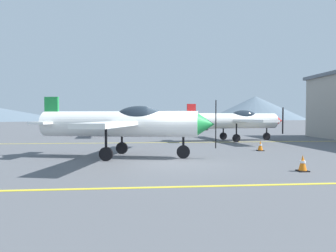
{
  "coord_description": "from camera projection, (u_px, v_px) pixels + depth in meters",
  "views": [
    {
      "loc": [
        -1.52,
        -12.55,
        1.96
      ],
      "look_at": [
        0.53,
        10.0,
        1.2
      ],
      "focal_mm": 31.02,
      "sensor_mm": 36.0,
      "label": 1
    }
  ],
  "objects": [
    {
      "name": "traffic_cone_side",
      "position": [
        260.0,
        146.0,
        16.45
      ],
      "size": [
        0.36,
        0.36,
        0.59
      ],
      "color": "black",
      "rests_on": "ground_plane"
    },
    {
      "name": "airplane_near",
      "position": [
        126.0,
        123.0,
        13.77
      ],
      "size": [
        8.52,
        9.7,
        2.91
      ],
      "color": "white",
      "rests_on": "ground_plane"
    },
    {
      "name": "car_sedan",
      "position": [
        195.0,
        124.0,
        40.19
      ],
      "size": [
        4.49,
        4.08,
        1.62
      ],
      "color": "black",
      "rests_on": "ground_plane"
    },
    {
      "name": "apron_line_near",
      "position": [
        197.0,
        187.0,
        8.06
      ],
      "size": [
        80.0,
        0.16,
        0.01
      ],
      "primitive_type": "cube",
      "color": "yellow",
      "rests_on": "ground_plane"
    },
    {
      "name": "traffic_cone_front",
      "position": [
        303.0,
        163.0,
        10.29
      ],
      "size": [
        0.36,
        0.36,
        0.59
      ],
      "color": "black",
      "rests_on": "ground_plane"
    },
    {
      "name": "airplane_far",
      "position": [
        102.0,
        119.0,
        29.74
      ],
      "size": [
        8.5,
        9.75,
        2.91
      ],
      "color": "silver",
      "rests_on": "ground_plane"
    },
    {
      "name": "ground_plane",
      "position": [
        177.0,
        161.0,
        12.7
      ],
      "size": [
        400.0,
        400.0,
        0.0
      ],
      "primitive_type": "plane",
      "color": "#54565B"
    },
    {
      "name": "hill_centerleft",
      "position": [
        255.0,
        108.0,
        169.33
      ],
      "size": [
        56.8,
        56.8,
        13.66
      ],
      "primitive_type": "cone",
      "color": "slate",
      "rests_on": "ground_plane"
    },
    {
      "name": "airplane_mid",
      "position": [
        236.0,
        120.0,
        23.17
      ],
      "size": [
        8.5,
        9.75,
        2.91
      ],
      "color": "white",
      "rests_on": "ground_plane"
    },
    {
      "name": "apron_line_far",
      "position": [
        162.0,
        143.0,
        21.55
      ],
      "size": [
        80.0,
        0.16,
        0.01
      ],
      "primitive_type": "cube",
      "color": "yellow",
      "rests_on": "ground_plane"
    }
  ]
}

